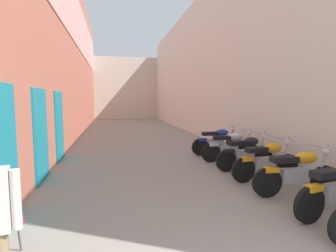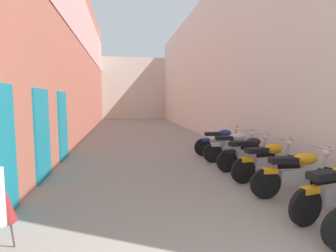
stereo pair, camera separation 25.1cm
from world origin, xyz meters
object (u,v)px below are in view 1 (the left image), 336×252
at_px(motorcycle_fourth, 266,160).
at_px(motorcycle_seventh, 217,141).
at_px(motorcycle_sixth, 230,146).
at_px(umbrella_leaning, 13,205).
at_px(motorcycle_third, 297,172).
at_px(motorcycle_fifth, 246,152).

distance_m(motorcycle_fourth, motorcycle_seventh, 2.99).
relative_size(motorcycle_sixth, umbrella_leaning, 1.92).
relative_size(motorcycle_third, motorcycle_fourth, 1.00).
relative_size(motorcycle_fifth, motorcycle_sixth, 0.99).
distance_m(motorcycle_fourth, motorcycle_fifth, 0.98).
relative_size(motorcycle_fourth, motorcycle_seventh, 1.00).
bearing_deg(motorcycle_third, motorcycle_fourth, 90.00).
distance_m(motorcycle_fifth, motorcycle_sixth, 0.95).
distance_m(motorcycle_third, umbrella_leaning, 4.92).
relative_size(motorcycle_third, motorcycle_sixth, 1.00).
height_order(motorcycle_sixth, umbrella_leaning, motorcycle_sixth).
relative_size(motorcycle_third, motorcycle_seventh, 1.00).
relative_size(motorcycle_fourth, motorcycle_fifth, 1.01).
bearing_deg(umbrella_leaning, motorcycle_seventh, 47.10).
xyz_separation_m(motorcycle_fifth, motorcycle_sixth, (0.00, 0.95, 0.00)).
distance_m(motorcycle_fifth, motorcycle_seventh, 2.01).
bearing_deg(umbrella_leaning, motorcycle_sixth, 40.56).
bearing_deg(motorcycle_fourth, motorcycle_fifth, 90.00).
distance_m(motorcycle_sixth, motorcycle_seventh, 1.05).
bearing_deg(motorcycle_sixth, motorcycle_fourth, -90.00).
height_order(motorcycle_fourth, motorcycle_sixth, same).
relative_size(motorcycle_seventh, umbrella_leaning, 1.92).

